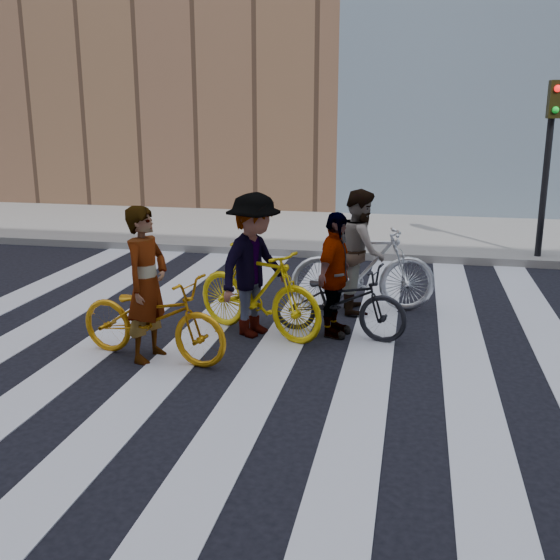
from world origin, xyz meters
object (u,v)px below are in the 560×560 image
(rider_mid, at_px, (360,251))
(rider_rear, at_px, (335,275))
(traffic_signal, at_px, (550,141))
(rider_right, at_px, (254,265))
(bike_yellow_right, at_px, (258,291))
(rider_left, at_px, (147,284))
(bike_silver_mid, at_px, (363,269))
(bike_dark_rear, at_px, (338,300))
(bike_yellow_left, at_px, (152,317))

(rider_mid, height_order, rider_rear, rider_mid)
(traffic_signal, bearing_deg, rider_right, -131.02)
(bike_yellow_right, distance_m, rider_right, 0.33)
(rider_left, bearing_deg, bike_silver_mid, -31.69)
(bike_silver_mid, distance_m, bike_dark_rear, 1.20)
(traffic_signal, xyz_separation_m, rider_mid, (-3.04, -3.57, -1.40))
(traffic_signal, distance_m, bike_yellow_right, 6.69)
(rider_mid, bearing_deg, bike_yellow_left, 127.97)
(bike_dark_rear, distance_m, rider_rear, 0.33)
(bike_silver_mid, distance_m, rider_right, 1.87)
(bike_yellow_right, bearing_deg, bike_dark_rear, -55.52)
(bike_dark_rear, distance_m, rider_right, 1.16)
(traffic_signal, xyz_separation_m, rider_rear, (-3.26, -4.74, -1.48))
(bike_yellow_left, relative_size, rider_left, 1.07)
(bike_yellow_left, distance_m, rider_mid, 3.26)
(rider_right, xyz_separation_m, rider_rear, (1.01, 0.17, -0.12))
(traffic_signal, relative_size, bike_yellow_right, 1.70)
(traffic_signal, xyz_separation_m, bike_silver_mid, (-2.99, -3.57, -1.66))
(bike_yellow_right, relative_size, rider_rear, 1.22)
(rider_right, relative_size, rider_rear, 1.14)
(bike_silver_mid, bearing_deg, traffic_signal, -50.01)
(bike_dark_rear, bearing_deg, rider_left, 133.72)
(bike_silver_mid, relative_size, rider_left, 1.15)
(rider_left, xyz_separation_m, rider_mid, (2.22, 2.41, -0.02))
(bike_yellow_right, bearing_deg, rider_mid, -16.42)
(bike_dark_rear, bearing_deg, traffic_signal, -21.71)
(bike_dark_rear, relative_size, rider_left, 1.00)
(bike_yellow_right, bearing_deg, rider_right, 114.97)
(rider_left, distance_m, rider_mid, 3.28)
(rider_left, xyz_separation_m, rider_right, (0.99, 1.08, 0.02))
(traffic_signal, bearing_deg, bike_silver_mid, -129.94)
(bike_silver_mid, distance_m, bike_yellow_right, 1.81)
(rider_left, height_order, rider_right, rider_right)
(bike_silver_mid, bearing_deg, rider_left, 126.68)
(rider_right, bearing_deg, traffic_signal, -16.04)
(traffic_signal, distance_m, bike_dark_rear, 6.00)
(traffic_signal, relative_size, bike_yellow_left, 1.73)
(bike_silver_mid, height_order, rider_rear, rider_rear)
(rider_rear, bearing_deg, bike_yellow_right, 112.42)
(bike_yellow_right, xyz_separation_m, rider_rear, (0.96, 0.17, 0.21))
(bike_dark_rear, xyz_separation_m, rider_left, (-2.05, -1.24, 0.42))
(traffic_signal, bearing_deg, rider_mid, -130.41)
(bike_yellow_left, bearing_deg, rider_right, -29.63)
(bike_yellow_left, xyz_separation_m, rider_right, (0.94, 1.08, 0.41))
(bike_yellow_left, relative_size, rider_rear, 1.20)
(bike_dark_rear, height_order, rider_rear, rider_rear)
(bike_yellow_right, relative_size, rider_mid, 1.11)
(traffic_signal, xyz_separation_m, bike_yellow_right, (-4.22, -4.91, -1.69))
(bike_silver_mid, xyz_separation_m, bike_yellow_right, (-1.23, -1.33, -0.04))
(traffic_signal, bearing_deg, rider_rear, -124.55)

